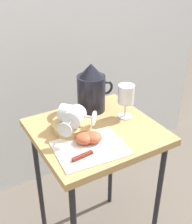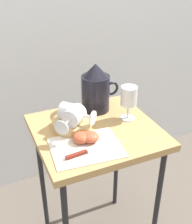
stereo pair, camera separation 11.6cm
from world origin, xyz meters
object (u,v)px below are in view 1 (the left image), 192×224
table (96,144)px  wine_glass_tipped_far (74,117)px  basket_tray (72,126)px  pitcher (91,92)px  apple_half_right (93,137)px  wine_glass_tipped_near (71,114)px  knife (91,153)px  apple_half_left (84,138)px  wine_glass_upright (126,96)px

table → wine_glass_tipped_far: 0.18m
basket_tray → pitcher: 0.20m
pitcher → wine_glass_tipped_far: (-0.16, -0.14, -0.02)m
basket_tray → apple_half_right: (0.03, -0.12, 0.01)m
table → wine_glass_tipped_near: size_ratio=4.63×
pitcher → knife: (-0.17, -0.29, -0.08)m
basket_tray → pitcher: bearing=34.6°
pitcher → wine_glass_tipped_near: bearing=-145.0°
pitcher → wine_glass_tipped_far: pitcher is taller
table → apple_half_left: (-0.09, -0.07, 0.10)m
pitcher → wine_glass_tipped_near: size_ratio=1.46×
apple_half_left → wine_glass_tipped_near: bearing=88.9°
wine_glass_tipped_far → apple_half_right: wine_glass_tipped_far is taller
pitcher → apple_half_left: 0.28m
table → basket_tray: 0.14m
wine_glass_upright → knife: (-0.26, -0.16, -0.09)m
pitcher → knife: bearing=-119.9°
wine_glass_tipped_near → wine_glass_tipped_far: wine_glass_tipped_near is taller
table → pitcher: 0.24m
wine_glass_tipped_far → apple_half_right: 0.11m
apple_half_left → wine_glass_upright: bearing=18.9°
pitcher → knife: size_ratio=0.98×
wine_glass_upright → wine_glass_tipped_far: 0.25m
table → apple_half_right: 0.14m
wine_glass_tipped_near → apple_half_left: size_ratio=2.26×
wine_glass_upright → wine_glass_tipped_near: (-0.25, 0.03, -0.03)m
basket_tray → wine_glass_upright: 0.27m
apple_half_left → apple_half_right: 0.03m
wine_glass_tipped_far → wine_glass_upright: bearing=0.3°
apple_half_left → apple_half_right: size_ratio=1.00×
knife → wine_glass_tipped_near: bearing=85.6°
wine_glass_tipped_near → wine_glass_tipped_far: 0.03m
basket_tray → wine_glass_tipped_far: (-0.00, -0.03, 0.05)m
wine_glass_upright → basket_tray: bearing=173.8°
basket_tray → apple_half_right: apple_half_right is taller
wine_glass_tipped_far → apple_half_right: (0.03, -0.10, -0.05)m
apple_half_right → apple_half_left: bearing=161.9°
wine_glass_tipped_near → wine_glass_tipped_far: bearing=-90.1°
wine_glass_tipped_near → apple_half_right: wine_glass_tipped_near is taller
table → pitcher: size_ratio=3.18×
apple_half_right → table: bearing=53.0°
basket_tray → apple_half_right: size_ratio=2.42×
table → basket_tray: size_ratio=4.32×
wine_glass_tipped_near → basket_tray: bearing=80.1°
basket_tray → apple_half_left: bearing=-91.2°
table → pitcher: pitcher is taller
table → knife: knife is taller
wine_glass_tipped_near → apple_half_left: wine_glass_tipped_near is taller
basket_tray → knife: size_ratio=0.72×
wine_glass_tipped_far → apple_half_right: bearing=-72.1°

